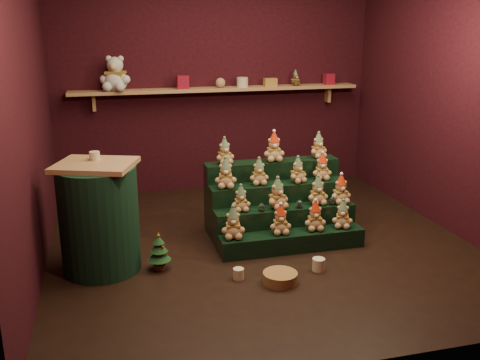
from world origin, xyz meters
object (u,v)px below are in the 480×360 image
object	(u,v)px
mug_right	(319,264)
brown_bear	(295,78)
mini_christmas_tree	(159,251)
white_bear	(115,69)
snow_globe_a	(262,207)
snow_globe_b	(300,204)
snow_globe_c	(332,201)
side_table	(99,218)
mug_left	(238,274)
wicker_basket	(280,278)
riser_tier_front	(292,241)

from	to	relation	value
mug_right	brown_bear	xyz separation A→B (m)	(0.68, 2.53, 1.36)
mini_christmas_tree	white_bear	distance (m)	2.58
snow_globe_a	white_bear	size ratio (longest dim) A/B	0.16
white_bear	brown_bear	distance (m)	2.24
snow_globe_b	snow_globe_c	xyz separation A→B (m)	(0.34, -0.00, 0.00)
side_table	mug_left	xyz separation A→B (m)	(1.11, -0.49, -0.43)
snow_globe_a	side_table	distance (m)	1.50
mini_christmas_tree	wicker_basket	distance (m)	1.08
snow_globe_b	side_table	size ratio (longest dim) A/B	0.08
snow_globe_b	mug_left	xyz separation A→B (m)	(-0.77, -0.61, -0.35)
riser_tier_front	side_table	xyz separation A→B (m)	(-1.75, 0.04, 0.39)
mini_christmas_tree	wicker_basket	xyz separation A→B (m)	(0.94, -0.51, -0.12)
snow_globe_b	side_table	world-z (taller)	side_table
mini_christmas_tree	mug_right	xyz separation A→B (m)	(1.34, -0.37, -0.11)
snow_globe_b	mug_right	size ratio (longest dim) A/B	0.73
side_table	mug_right	xyz separation A→B (m)	(1.82, -0.51, -0.42)
riser_tier_front	snow_globe_a	bearing A→B (deg)	148.41
wicker_basket	riser_tier_front	bearing A→B (deg)	61.73
snow_globe_c	mug_right	bearing A→B (deg)	-121.94
snow_globe_a	wicker_basket	bearing A→B (deg)	-94.90
wicker_basket	snow_globe_a	bearing A→B (deg)	85.10
mug_right	snow_globe_c	bearing A→B (deg)	58.06
mug_left	riser_tier_front	bearing A→B (deg)	34.87
riser_tier_front	wicker_basket	distance (m)	0.69
riser_tier_front	side_table	bearing A→B (deg)	178.57
riser_tier_front	mug_left	world-z (taller)	riser_tier_front
snow_globe_b	white_bear	xyz separation A→B (m)	(-1.60, 1.90, 1.17)
riser_tier_front	mini_christmas_tree	world-z (taller)	mini_christmas_tree
mini_christmas_tree	mug_left	xyz separation A→B (m)	(0.63, -0.35, -0.12)
riser_tier_front	snow_globe_a	xyz separation A→B (m)	(-0.26, 0.16, 0.31)
snow_globe_a	mug_right	world-z (taller)	snow_globe_a
snow_globe_b	mini_christmas_tree	size ratio (longest dim) A/B	0.23
mug_right	white_bear	bearing A→B (deg)	121.55
side_table	wicker_basket	size ratio (longest dim) A/B	3.34
mug_left	brown_bear	distance (m)	3.18
snow_globe_b	mug_right	xyz separation A→B (m)	(-0.05, -0.63, -0.35)
mug_right	mug_left	bearing A→B (deg)	178.25
snow_globe_c	mug_left	world-z (taller)	snow_globe_c
white_bear	wicker_basket	bearing A→B (deg)	-47.26
snow_globe_a	wicker_basket	distance (m)	0.85
snow_globe_a	riser_tier_front	bearing A→B (deg)	-31.59
snow_globe_a	mini_christmas_tree	distance (m)	1.07
snow_globe_c	wicker_basket	distance (m)	1.16
snow_globe_a	snow_globe_b	size ratio (longest dim) A/B	0.99
snow_globe_c	wicker_basket	world-z (taller)	snow_globe_c
riser_tier_front	snow_globe_c	world-z (taller)	snow_globe_c
side_table	mug_left	world-z (taller)	side_table
wicker_basket	snow_globe_c	bearing A→B (deg)	44.02
side_table	mini_christmas_tree	size ratio (longest dim) A/B	2.76
riser_tier_front	mug_left	xyz separation A→B (m)	(-0.64, -0.45, -0.04)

